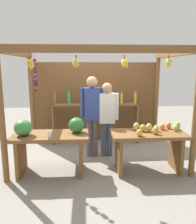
# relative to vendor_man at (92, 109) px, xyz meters

# --- Properties ---
(ground_plane) EXTENTS (12.00, 12.00, 0.00)m
(ground_plane) POSITION_rel_vendor_man_xyz_m (0.11, 0.04, -1.02)
(ground_plane) COLOR gray
(ground_plane) RESTS_ON ground
(market_stall) EXTENTS (3.29, 2.22, 2.21)m
(market_stall) POSITION_rel_vendor_man_xyz_m (0.10, 0.51, 0.29)
(market_stall) COLOR brown
(market_stall) RESTS_ON ground
(fruit_counter_left) EXTENTS (1.33, 0.64, 1.00)m
(fruit_counter_left) POSITION_rel_vendor_man_xyz_m (-0.77, -0.75, -0.39)
(fruit_counter_left) COLOR brown
(fruit_counter_left) RESTS_ON ground
(fruit_counter_right) EXTENTS (1.33, 0.64, 0.88)m
(fruit_counter_right) POSITION_rel_vendor_man_xyz_m (1.00, -0.74, -0.46)
(fruit_counter_right) COLOR brown
(fruit_counter_right) RESTS_ON ground
(bottle_shelf_unit) EXTENTS (2.11, 0.22, 1.34)m
(bottle_shelf_unit) POSITION_rel_vendor_man_xyz_m (0.10, 0.83, -0.22)
(bottle_shelf_unit) COLOR brown
(bottle_shelf_unit) RESTS_ON ground
(vendor_man) EXTENTS (0.48, 0.23, 1.69)m
(vendor_man) POSITION_rel_vendor_man_xyz_m (0.00, 0.00, 0.00)
(vendor_man) COLOR #564F55
(vendor_man) RESTS_ON ground
(vendor_woman) EXTENTS (0.48, 0.21, 1.56)m
(vendor_woman) POSITION_rel_vendor_man_xyz_m (0.31, -0.01, -0.09)
(vendor_woman) COLOR #3E4963
(vendor_woman) RESTS_ON ground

